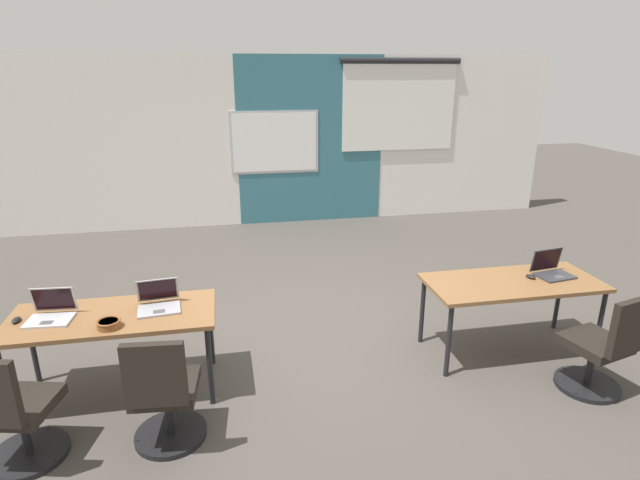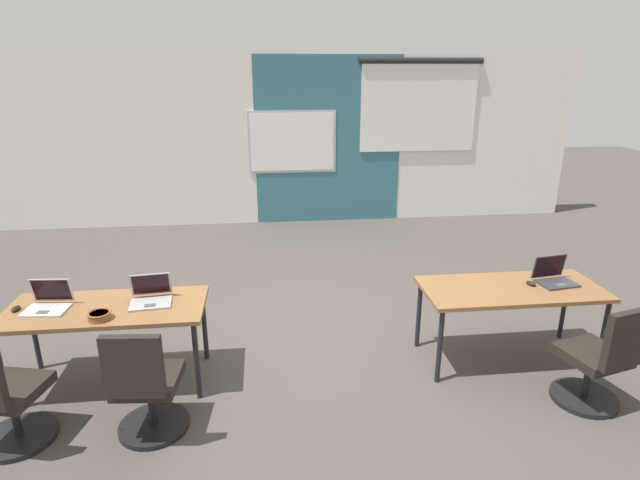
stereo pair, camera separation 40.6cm
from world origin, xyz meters
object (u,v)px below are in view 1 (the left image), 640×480
object	(u,v)px
snack_bowl	(109,323)
chair_near_left_end	(14,418)
laptop_near_left_inner	(159,303)
chair_near_left_inner	(165,399)
laptop_near_right_end	(552,270)
mouse_near_right_end	(531,277)
laptop_near_left_end	(51,313)
mouse_near_left_end	(16,320)
desk_near_left	(113,321)
chair_near_right_end	(602,352)
desk_near_right	(512,287)

from	to	relation	value
snack_bowl	chair_near_left_end	bearing A→B (deg)	-137.14
laptop_near_left_inner	chair_near_left_inner	world-z (taller)	laptop_near_left_inner
chair_near_left_end	snack_bowl	size ratio (longest dim) A/B	5.18
laptop_near_right_end	mouse_near_right_end	bearing A→B (deg)	179.65
chair_near_left_end	laptop_near_left_inner	distance (m)	1.24
laptop_near_left_end	mouse_near_right_end	size ratio (longest dim) A/B	3.10
mouse_near_left_end	desk_near_left	bearing A→B (deg)	-0.68
chair_near_left_inner	mouse_near_right_end	bearing A→B (deg)	-162.08
laptop_near_left_inner	chair_near_right_end	xyz separation A→B (m)	(3.53, -0.80, -0.39)
chair_near_left_end	laptop_near_left_inner	bearing A→B (deg)	-125.15
laptop_near_left_inner	chair_near_right_end	distance (m)	3.64
desk_near_right	mouse_near_right_end	size ratio (longest dim) A/B	14.09
chair_near_right_end	snack_bowl	distance (m)	3.92
desk_near_left	chair_near_left_end	distance (m)	0.95
mouse_near_right_end	desk_near_right	bearing A→B (deg)	-172.70
laptop_near_right_end	chair_near_right_end	world-z (taller)	laptop_near_right_end
desk_near_right	mouse_near_right_end	xyz separation A→B (m)	(0.19, 0.02, 0.08)
desk_near_left	laptop_near_left_end	xyz separation A→B (m)	(-0.45, 0.01, 0.11)
desk_near_left	chair_near_right_end	distance (m)	3.97
desk_near_left	chair_near_left_end	size ratio (longest dim) A/B	1.74
desk_near_right	chair_near_right_end	xyz separation A→B (m)	(0.39, -0.75, -0.28)
chair_near_left_inner	laptop_near_left_end	bearing A→B (deg)	-34.36
chair_near_left_end	mouse_near_right_end	size ratio (longest dim) A/B	8.10
mouse_near_right_end	laptop_near_right_end	bearing A→B (deg)	8.31
desk_near_right	chair_near_left_inner	bearing A→B (deg)	-166.90
mouse_near_left_end	chair_near_right_end	xyz separation A→B (m)	(4.59, -0.76, -0.36)
desk_near_left	desk_near_right	xyz separation A→B (m)	(3.50, 0.00, 0.00)
desk_near_right	laptop_near_left_inner	bearing A→B (deg)	179.14
desk_near_left	laptop_near_right_end	xyz separation A→B (m)	(3.93, 0.06, 0.11)
laptop_near_left_inner	mouse_near_right_end	size ratio (longest dim) A/B	3.17
chair_near_left_end	desk_near_right	bearing A→B (deg)	-156.20
laptop_near_left_inner	mouse_near_right_end	xyz separation A→B (m)	(3.34, -0.02, -0.03)
chair_near_left_end	mouse_near_right_end	bearing A→B (deg)	-156.33
desk_near_right	snack_bowl	xyz separation A→B (m)	(-3.48, -0.22, 0.10)
chair_near_left_inner	chair_near_right_end	xyz separation A→B (m)	(3.45, -0.04, 0.00)
mouse_near_left_end	snack_bowl	bearing A→B (deg)	-17.78
desk_near_right	laptop_near_right_end	bearing A→B (deg)	7.86
desk_near_right	chair_near_left_end	distance (m)	4.10
desk_near_left	laptop_near_left_end	size ratio (longest dim) A/B	4.54
laptop_near_right_end	desk_near_left	bearing A→B (deg)	172.20
desk_near_left	mouse_near_right_end	distance (m)	3.69
desk_near_right	chair_near_left_inner	size ratio (longest dim) A/B	1.74
laptop_near_left_end	laptop_near_left_inner	distance (m)	0.80
laptop_near_left_end	laptop_near_right_end	xyz separation A→B (m)	(4.38, 0.04, 0.00)
snack_bowl	laptop_near_left_inner	bearing A→B (deg)	38.69
laptop_near_left_inner	chair_near_right_end	size ratio (longest dim) A/B	0.39
laptop_near_left_inner	chair_near_left_inner	xyz separation A→B (m)	(0.08, -0.76, -0.39)
chair_near_left_inner	mouse_near_right_end	xyz separation A→B (m)	(3.26, 0.74, 0.36)
desk_near_left	laptop_near_left_inner	world-z (taller)	laptop_near_left_inner
chair_near_left_inner	chair_near_right_end	bearing A→B (deg)	-175.51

